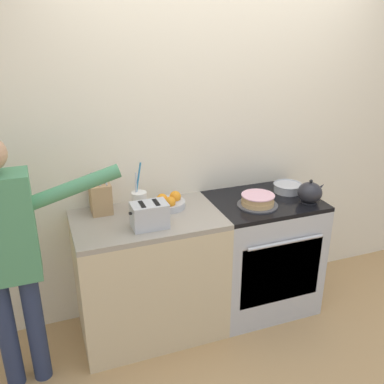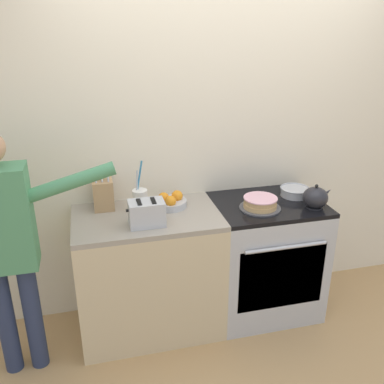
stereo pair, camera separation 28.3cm
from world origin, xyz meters
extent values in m
plane|color=tan|center=(0.00, 0.00, 0.00)|extent=(16.00, 16.00, 0.00)
cube|color=silver|center=(0.00, 0.63, 1.30)|extent=(8.00, 0.04, 2.60)
cube|color=beige|center=(-0.63, 0.30, 0.43)|extent=(0.98, 0.61, 0.86)
cube|color=#9E9384|center=(-0.63, 0.30, 0.88)|extent=(0.98, 0.61, 0.03)
cube|color=#B7BABF|center=(0.25, 0.30, 0.43)|extent=(0.77, 0.61, 0.87)
cube|color=black|center=(0.25, 0.01, 0.46)|extent=(0.63, 0.01, 0.48)
cylinder|color=#B7BABF|center=(0.25, -0.02, 0.71)|extent=(0.58, 0.02, 0.02)
cube|color=black|center=(0.25, 0.30, 0.88)|extent=(0.77, 0.61, 0.03)
cylinder|color=#4C4C51|center=(0.14, 0.22, 0.90)|extent=(0.29, 0.29, 0.01)
cylinder|color=tan|center=(0.14, 0.22, 0.93)|extent=(0.23, 0.23, 0.03)
cylinder|color=tan|center=(0.14, 0.22, 0.96)|extent=(0.22, 0.22, 0.03)
cylinder|color=#EFB2C1|center=(0.14, 0.22, 0.98)|extent=(0.23, 0.23, 0.01)
cylinder|color=#232328|center=(0.52, 0.15, 0.90)|extent=(0.12, 0.12, 0.01)
ellipsoid|color=#232328|center=(0.52, 0.15, 0.97)|extent=(0.17, 0.17, 0.15)
cone|color=#232328|center=(0.60, 0.15, 1.00)|extent=(0.09, 0.04, 0.08)
sphere|color=black|center=(0.52, 0.15, 1.06)|extent=(0.02, 0.02, 0.02)
cylinder|color=#B7BABF|center=(0.48, 0.37, 0.93)|extent=(0.20, 0.20, 0.06)
torus|color=#B7BABF|center=(0.48, 0.37, 0.96)|extent=(0.22, 0.22, 0.01)
cube|color=tan|center=(-0.90, 0.50, 1.00)|extent=(0.14, 0.16, 0.21)
cylinder|color=#B2B2B7|center=(-0.94, 0.46, 1.14)|extent=(0.01, 0.03, 0.07)
cylinder|color=#B2B2B7|center=(-0.90, 0.46, 1.13)|extent=(0.01, 0.03, 0.06)
cylinder|color=#B2B2B7|center=(-0.86, 0.46, 1.14)|extent=(0.01, 0.03, 0.07)
cylinder|color=#B2B2B7|center=(-0.94, 0.49, 1.15)|extent=(0.01, 0.04, 0.08)
cylinder|color=#B2B2B7|center=(-0.90, 0.49, 1.15)|extent=(0.01, 0.04, 0.08)
cylinder|color=#B2B2B7|center=(-0.86, 0.49, 1.15)|extent=(0.01, 0.04, 0.08)
cylinder|color=#B2B2B7|center=(-0.94, 0.53, 1.14)|extent=(0.01, 0.03, 0.07)
cylinder|color=#B2B2B7|center=(-0.90, 0.53, 1.13)|extent=(0.01, 0.03, 0.06)
cylinder|color=silver|center=(-0.66, 0.38, 0.98)|extent=(0.10, 0.10, 0.15)
cylinder|color=#B7BABF|center=(-0.68, 0.39, 1.07)|extent=(0.03, 0.04, 0.23)
cylinder|color=teal|center=(-0.66, 0.40, 1.10)|extent=(0.07, 0.02, 0.30)
cylinder|color=#B7BABF|center=(-0.45, 0.41, 0.92)|extent=(0.23, 0.23, 0.05)
sphere|color=orange|center=(-0.49, 0.41, 0.97)|extent=(0.08, 0.08, 0.08)
sphere|color=orange|center=(-0.46, 0.34, 0.97)|extent=(0.08, 0.08, 0.08)
sphere|color=orange|center=(-0.40, 0.42, 0.97)|extent=(0.08, 0.08, 0.08)
cube|color=#B7BABF|center=(-0.65, 0.17, 0.98)|extent=(0.23, 0.15, 0.16)
cube|color=black|center=(-0.69, 0.17, 1.06)|extent=(0.03, 0.11, 0.00)
cube|color=black|center=(-0.60, 0.17, 1.06)|extent=(0.03, 0.11, 0.00)
cube|color=black|center=(-0.77, 0.17, 1.01)|extent=(0.02, 0.02, 0.01)
cylinder|color=#283351|center=(-1.56, 0.10, 0.38)|extent=(0.11, 0.11, 0.75)
cylinder|color=#283351|center=(-1.40, 0.10, 0.38)|extent=(0.11, 0.11, 0.75)
cube|color=#4C8E60|center=(-1.48, 0.10, 1.07)|extent=(0.34, 0.20, 0.62)
cylinder|color=#4C8E60|center=(-1.09, 0.10, 1.25)|extent=(0.53, 0.08, 0.21)
camera|label=1|loc=(-1.24, -2.19, 2.12)|focal=40.00mm
camera|label=2|loc=(-0.97, -2.27, 2.12)|focal=40.00mm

